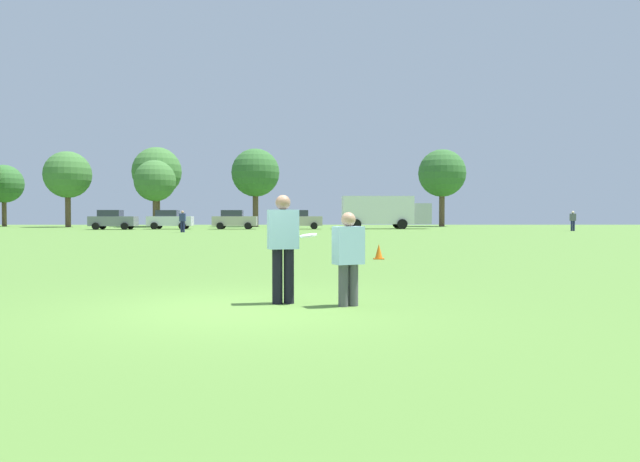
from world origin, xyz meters
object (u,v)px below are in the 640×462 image
at_px(frisbee, 308,235).
at_px(bystander_sideline_watcher, 573,220).
at_px(parked_car_center, 234,219).
at_px(bystander_far_jogger, 183,220).
at_px(parked_car_mid_left, 170,219).
at_px(player_defender, 348,254).
at_px(parked_car_mid_right, 300,219).
at_px(box_truck, 384,211).
at_px(traffic_cone, 379,252).
at_px(player_thrower, 283,242).
at_px(parked_car_near_left, 113,220).

xyz_separation_m(frisbee, bystander_sideline_watcher, (21.98, 41.59, -0.11)).
bearing_deg(parked_car_center, bystander_sideline_watcher, -12.55).
height_order(bystander_sideline_watcher, bystander_far_jogger, bystander_far_jogger).
distance_m(parked_car_mid_left, parked_car_center, 6.16).
bearing_deg(player_defender, bystander_sideline_watcher, 62.97).
distance_m(parked_car_mid_left, bystander_sideline_watcher, 36.44).
xyz_separation_m(parked_car_mid_right, bystander_far_jogger, (-8.89, -10.66, 0.04)).
xyz_separation_m(frisbee, parked_car_mid_left, (-13.86, 48.13, -0.15)).
bearing_deg(box_truck, traffic_cone, -96.65).
xyz_separation_m(frisbee, parked_car_center, (-7.70, 48.20, -0.15)).
distance_m(parked_car_mid_right, box_truck, 8.27).
distance_m(player_defender, traffic_cone, 9.81).
distance_m(traffic_cone, box_truck, 40.13).
bearing_deg(frisbee, player_defender, -24.90).
bearing_deg(player_thrower, parked_car_near_left, 111.52).
bearing_deg(parked_car_near_left, bystander_far_jogger, -46.68).
bearing_deg(frisbee, bystander_far_jogger, 105.31).
xyz_separation_m(traffic_cone, bystander_far_jogger, (-12.43, 28.35, 0.74)).
bearing_deg(parked_car_mid_left, bystander_sideline_watcher, -10.34).
height_order(parked_car_mid_left, bystander_far_jogger, parked_car_mid_left).
relative_size(player_defender, bystander_far_jogger, 0.84).
xyz_separation_m(parked_car_near_left, box_truck, (25.58, 2.46, 0.83)).
distance_m(frisbee, bystander_far_jogger, 39.13).
relative_size(box_truck, bystander_far_jogger, 5.02).
height_order(traffic_cone, bystander_sideline_watcher, bystander_sideline_watcher).
distance_m(frisbee, box_truck, 49.69).
height_order(traffic_cone, parked_car_mid_right, parked_car_mid_right).
height_order(player_thrower, frisbee, player_thrower).
relative_size(player_thrower, bystander_sideline_watcher, 1.00).
bearing_deg(box_truck, player_defender, -97.05).
height_order(player_thrower, parked_car_mid_right, parked_car_mid_right).
xyz_separation_m(player_thrower, bystander_sideline_watcher, (22.38, 41.60, -0.00)).
bearing_deg(parked_car_mid_left, parked_car_near_left, -164.61).
xyz_separation_m(parked_car_near_left, parked_car_center, (11.14, 1.44, 0.00)).
bearing_deg(player_thrower, box_truck, 81.75).
distance_m(frisbee, parked_car_mid_left, 50.09).
height_order(frisbee, parked_car_near_left, parked_car_near_left).
height_order(player_defender, box_truck, box_truck).
bearing_deg(bystander_far_jogger, frisbee, -74.69).
relative_size(player_thrower, parked_car_near_left, 0.40).
bearing_deg(parked_car_center, parked_car_mid_right, 1.88).
relative_size(player_thrower, parked_car_center, 0.40).
xyz_separation_m(parked_car_center, bystander_sideline_watcher, (29.68, -6.61, 0.04)).
height_order(parked_car_mid_right, bystander_sideline_watcher, parked_car_mid_right).
bearing_deg(bystander_sideline_watcher, bystander_far_jogger, -173.21).
relative_size(frisbee, parked_car_center, 0.06).
bearing_deg(frisbee, parked_car_center, 99.08).
relative_size(frisbee, parked_car_mid_left, 0.06).
relative_size(player_defender, parked_car_mid_left, 0.34).
bearing_deg(parked_car_mid_right, bystander_far_jogger, -129.81).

